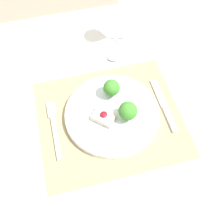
{
  "coord_description": "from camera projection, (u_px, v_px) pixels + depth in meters",
  "views": [
    {
      "loc": [
        -0.09,
        -0.38,
        1.43
      ],
      "look_at": [
        0.01,
        0.01,
        0.77
      ],
      "focal_mm": 42.0,
      "sensor_mm": 36.0,
      "label": 1
    }
  ],
  "objects": [
    {
      "name": "ground_plane",
      "position": [
        111.0,
        187.0,
        1.42
      ],
      "size": [
        8.0,
        8.0,
        0.0
      ],
      "primitive_type": "plane",
      "color": "gray"
    },
    {
      "name": "spoon",
      "position": [
        110.0,
        57.0,
        0.9
      ],
      "size": [
        0.18,
        0.04,
        0.02
      ],
      "rotation": [
        0.0,
        0.0,
        -0.07
      ],
      "color": "#B2B2B7",
      "rests_on": "dining_table"
    },
    {
      "name": "dining_table",
      "position": [
        110.0,
        132.0,
        0.86
      ],
      "size": [
        1.35,
        1.02,
        0.75
      ],
      "color": "white",
      "rests_on": "ground_plane"
    },
    {
      "name": "wine_glass_near",
      "position": [
        126.0,
        9.0,
        0.84
      ],
      "size": [
        0.07,
        0.07,
        0.19
      ],
      "color": "white",
      "rests_on": "dining_table"
    },
    {
      "name": "knife",
      "position": [
        165.0,
        108.0,
        0.79
      ],
      "size": [
        0.02,
        0.2,
        0.01
      ],
      "rotation": [
        0.0,
        0.0,
        0.01
      ],
      "color": "#B2B2B7",
      "rests_on": "placemat"
    },
    {
      "name": "fork",
      "position": [
        54.0,
        125.0,
        0.76
      ],
      "size": [
        0.02,
        0.2,
        0.01
      ],
      "rotation": [
        0.0,
        0.0,
        -0.02
      ],
      "color": "#B2B2B7",
      "rests_on": "placemat"
    },
    {
      "name": "dinner_plate",
      "position": [
        113.0,
        112.0,
        0.77
      ],
      "size": [
        0.28,
        0.28,
        0.08
      ],
      "color": "silver",
      "rests_on": "placemat"
    },
    {
      "name": "placemat",
      "position": [
        110.0,
        118.0,
        0.78
      ],
      "size": [
        0.42,
        0.37,
        0.0
      ],
      "primitive_type": "cube",
      "color": "#9E895B",
      "rests_on": "dining_table"
    }
  ]
}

